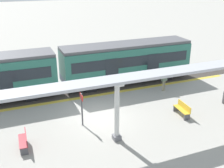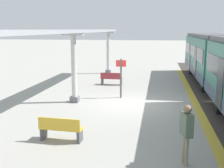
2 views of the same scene
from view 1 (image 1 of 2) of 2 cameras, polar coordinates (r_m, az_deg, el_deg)
ground_plane at (r=18.62m, az=-2.79°, el=-6.68°), size 176.00×176.00×0.00m
tactile_edge_strip at (r=21.42m, az=-5.67°, el=-2.74°), size 0.40×26.52×0.01m
trackbed at (r=23.02m, az=-6.95°, el=-0.99°), size 3.20×38.52×0.01m
train_far_carriage at (r=23.77m, az=3.05°, el=4.57°), size 2.65×11.26×3.48m
canopy_pillar_second at (r=15.27m, az=1.02°, el=-5.65°), size 1.10×0.44×3.63m
canopy_beam at (r=14.54m, az=1.48°, el=0.97°), size 1.20×21.31×0.16m
bench_near_end at (r=19.13m, az=14.44°, el=-5.09°), size 1.52×0.52×0.86m
bench_mid_platform at (r=16.04m, az=-17.76°, el=-11.13°), size 1.51×0.48×0.86m
platform_info_sign at (r=17.04m, az=-6.28°, el=-4.63°), size 0.56×0.10×2.20m
passenger_waiting_near_edge at (r=22.49m, az=10.81°, el=1.21°), size 0.36×0.55×1.76m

